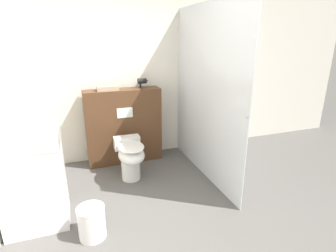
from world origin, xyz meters
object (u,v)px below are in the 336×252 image
at_px(hair_drier, 143,81).
at_px(toilet, 131,157).
at_px(waste_bin, 92,222).
at_px(sink_vanity, 33,180).

bearing_deg(hair_drier, toilet, -118.83).
bearing_deg(waste_bin, hair_drier, 59.72).
relative_size(toilet, waste_bin, 1.82).
xyz_separation_m(sink_vanity, waste_bin, (0.49, -0.38, -0.33)).
height_order(hair_drier, waste_bin, hair_drier).
xyz_separation_m(toilet, waste_bin, (-0.57, -0.93, -0.17)).
height_order(sink_vanity, hair_drier, hair_drier).
xyz_separation_m(hair_drier, waste_bin, (-0.91, -1.56, -1.03)).
bearing_deg(waste_bin, toilet, 58.75).
height_order(toilet, waste_bin, toilet).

